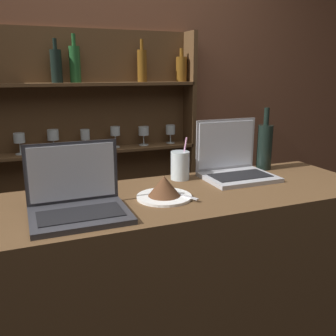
# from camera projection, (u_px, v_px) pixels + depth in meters

# --- Properties ---
(bar_counter) EXTENTS (1.76, 0.53, 1.00)m
(bar_counter) POSITION_uv_depth(u_px,v_px,m) (162.00, 311.00, 1.55)
(bar_counter) COLOR brown
(bar_counter) RESTS_ON ground_plane
(back_wall) EXTENTS (7.00, 0.06, 2.70)m
(back_wall) POSITION_uv_depth(u_px,v_px,m) (92.00, 89.00, 2.51)
(back_wall) COLOR brown
(back_wall) RESTS_ON ground_plane
(back_shelf) EXTENTS (1.53, 0.18, 1.73)m
(back_shelf) POSITION_uv_depth(u_px,v_px,m) (87.00, 155.00, 2.53)
(back_shelf) COLOR brown
(back_shelf) RESTS_ON ground_plane
(laptop_near) EXTENTS (0.31, 0.24, 0.23)m
(laptop_near) POSITION_uv_depth(u_px,v_px,m) (77.00, 200.00, 1.23)
(laptop_near) COLOR #333338
(laptop_near) RESTS_ON bar_counter
(laptop_far) EXTENTS (0.30, 0.24, 0.25)m
(laptop_far) POSITION_uv_depth(u_px,v_px,m) (234.00, 165.00, 1.67)
(laptop_far) COLOR #ADADB2
(laptop_far) RESTS_ON bar_counter
(cake_plate) EXTENTS (0.21, 0.21, 0.09)m
(cake_plate) POSITION_uv_depth(u_px,v_px,m) (164.00, 189.00, 1.39)
(cake_plate) COLOR white
(cake_plate) RESTS_ON bar_counter
(water_glass) EXTENTS (0.08, 0.08, 0.18)m
(water_glass) POSITION_uv_depth(u_px,v_px,m) (180.00, 165.00, 1.63)
(water_glass) COLOR silver
(water_glass) RESTS_ON bar_counter
(wine_bottle_dark) EXTENTS (0.07, 0.07, 0.30)m
(wine_bottle_dark) POSITION_uv_depth(u_px,v_px,m) (265.00, 146.00, 1.79)
(wine_bottle_dark) COLOR black
(wine_bottle_dark) RESTS_ON bar_counter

